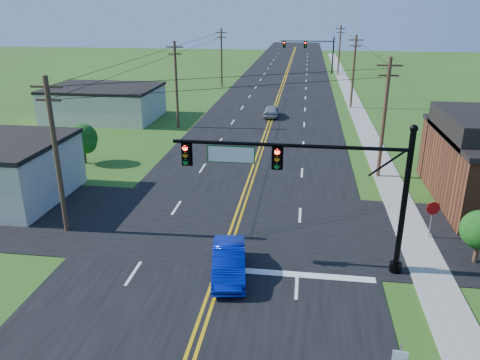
# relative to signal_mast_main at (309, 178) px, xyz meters

# --- Properties ---
(road_main) EXTENTS (16.00, 220.00, 0.04)m
(road_main) POSITION_rel_signal_mast_main_xyz_m (-4.34, 42.00, -4.73)
(road_main) COLOR black
(road_main) RESTS_ON ground
(road_cross) EXTENTS (70.00, 10.00, 0.04)m
(road_cross) POSITION_rel_signal_mast_main_xyz_m (-4.34, 4.00, -4.73)
(road_cross) COLOR black
(road_cross) RESTS_ON ground
(sidewalk) EXTENTS (2.00, 160.00, 0.08)m
(sidewalk) POSITION_rel_signal_mast_main_xyz_m (6.16, 32.00, -4.71)
(sidewalk) COLOR gray
(sidewalk) RESTS_ON ground
(signal_mast_main) EXTENTS (11.30, 0.60, 7.48)m
(signal_mast_main) POSITION_rel_signal_mast_main_xyz_m (0.00, 0.00, 0.00)
(signal_mast_main) COLOR black
(signal_mast_main) RESTS_ON ground
(signal_mast_far) EXTENTS (10.98, 0.60, 7.48)m
(signal_mast_far) POSITION_rel_signal_mast_main_xyz_m (0.10, 72.00, -0.20)
(signal_mast_far) COLOR black
(signal_mast_far) RESTS_ON ground
(cream_bldg_far) EXTENTS (12.20, 9.20, 3.70)m
(cream_bldg_far) POSITION_rel_signal_mast_main_xyz_m (-23.34, 30.00, -2.89)
(cream_bldg_far) COLOR beige
(cream_bldg_far) RESTS_ON ground
(utility_pole_left_a) EXTENTS (1.80, 0.28, 9.00)m
(utility_pole_left_a) POSITION_rel_signal_mast_main_xyz_m (-13.84, 2.00, -0.03)
(utility_pole_left_a) COLOR #3A2C1A
(utility_pole_left_a) RESTS_ON ground
(utility_pole_left_b) EXTENTS (1.80, 0.28, 9.00)m
(utility_pole_left_b) POSITION_rel_signal_mast_main_xyz_m (-13.84, 27.00, -0.03)
(utility_pole_left_b) COLOR #3A2C1A
(utility_pole_left_b) RESTS_ON ground
(utility_pole_left_c) EXTENTS (1.80, 0.28, 9.00)m
(utility_pole_left_c) POSITION_rel_signal_mast_main_xyz_m (-13.84, 54.00, -0.03)
(utility_pole_left_c) COLOR #3A2C1A
(utility_pole_left_c) RESTS_ON ground
(utility_pole_right_a) EXTENTS (1.80, 0.28, 9.00)m
(utility_pole_right_a) POSITION_rel_signal_mast_main_xyz_m (5.46, 14.00, -0.03)
(utility_pole_right_a) COLOR #3A2C1A
(utility_pole_right_a) RESTS_ON ground
(utility_pole_right_b) EXTENTS (1.80, 0.28, 9.00)m
(utility_pole_right_b) POSITION_rel_signal_mast_main_xyz_m (5.46, 40.00, -0.03)
(utility_pole_right_b) COLOR #3A2C1A
(utility_pole_right_b) RESTS_ON ground
(utility_pole_right_c) EXTENTS (1.80, 0.28, 9.00)m
(utility_pole_right_c) POSITION_rel_signal_mast_main_xyz_m (5.46, 70.00, -0.03)
(utility_pole_right_c) COLOR #3A2C1A
(utility_pole_right_c) RESTS_ON ground
(tree_right_back) EXTENTS (3.00, 3.00, 4.10)m
(tree_right_back) POSITION_rel_signal_mast_main_xyz_m (11.66, 18.00, -2.15)
(tree_right_back) COLOR #3A2C1A
(tree_right_back) RESTS_ON ground
(tree_left) EXTENTS (2.40, 2.40, 3.37)m
(tree_left) POSITION_rel_signal_mast_main_xyz_m (-18.34, 14.00, -2.59)
(tree_left) COLOR #3A2C1A
(tree_left) RESTS_ON ground
(blue_car) EXTENTS (2.22, 4.66, 1.48)m
(blue_car) POSITION_rel_signal_mast_main_xyz_m (-3.65, -1.48, -4.01)
(blue_car) COLOR #061796
(blue_car) RESTS_ON ground
(distant_car) EXTENTS (1.77, 4.22, 1.43)m
(distant_car) POSITION_rel_signal_mast_main_xyz_m (-4.25, 33.37, -4.04)
(distant_car) COLOR #A3A3A7
(distant_car) RESTS_ON ground
(stop_sign) EXTENTS (0.80, 0.15, 2.25)m
(stop_sign) POSITION_rel_signal_mast_main_xyz_m (6.97, 3.98, -3.13)
(stop_sign) COLOR slate
(stop_sign) RESTS_ON ground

